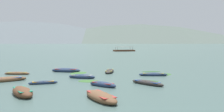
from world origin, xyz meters
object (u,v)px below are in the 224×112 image
Objects in this scene: rowboat_4 at (101,97)px; rowboat_9 at (103,84)px; rowboat_10 at (43,83)px; rowboat_7 at (22,92)px; rowboat_3 at (6,80)px; rowboat_8 at (66,70)px; rowboat_11 at (153,74)px; rowboat_2 at (147,83)px; rowboat_5 at (17,73)px; ferry_0 at (124,50)px; rowboat_6 at (109,71)px; rowboat_1 at (82,77)px.

rowboat_4 is 5.68m from rowboat_9.
rowboat_9 is (0.04, 5.67, -0.05)m from rowboat_4.
rowboat_4 reaches higher than rowboat_10.
rowboat_7 is 5.36m from rowboat_10.
rowboat_9 is (11.08, -3.29, -0.02)m from rowboat_3.
rowboat_8 is 13.13m from rowboat_11.
rowboat_5 is at bearing 153.70° from rowboat_2.
ferry_0 reaches higher than rowboat_3.
rowboat_3 is at bearing 158.95° from rowboat_10.
rowboat_8 reaches higher than rowboat_5.
rowboat_6 is at bearing 33.26° from rowboat_3.
rowboat_8 is at bearing 86.71° from rowboat_7.
rowboat_10 is (-11.06, 0.57, -0.04)m from rowboat_2.
rowboat_9 is at bearing -16.53° from rowboat_3.
rowboat_1 is 0.95× the size of rowboat_11.
ferry_0 is at bearing 84.67° from rowboat_9.
rowboat_4 is at bearing -95.06° from ferry_0.
rowboat_5 is 6.86m from rowboat_8.
rowboat_3 is at bearing 121.55° from rowboat_7.
rowboat_3 reaches higher than rowboat_5.
rowboat_3 is 14.19m from rowboat_6.
rowboat_5 is (-9.34, 3.65, -0.04)m from rowboat_1.
rowboat_6 is 0.37× the size of ferry_0.
rowboat_8 is at bearing 108.00° from rowboat_4.
rowboat_5 is 89.77m from ferry_0.
rowboat_8 is at bearing 115.75° from rowboat_9.
rowboat_4 is (-4.72, -6.58, 0.06)m from rowboat_2.
rowboat_3 reaches higher than rowboat_6.
rowboat_11 is (12.96, 6.02, 0.03)m from rowboat_10.
rowboat_5 is at bearing -103.55° from ferry_0.
rowboat_5 is 9.54m from rowboat_10.
rowboat_4 is at bearing -15.23° from rowboat_7.
rowboat_5 is 0.77× the size of rowboat_8.
rowboat_3 is 0.95× the size of rowboat_8.
rowboat_8 reaches higher than rowboat_10.
rowboat_8 is (-6.56, 0.91, 0.05)m from rowboat_6.
rowboat_8 reaches higher than rowboat_6.
ferry_0 reaches higher than rowboat_5.
rowboat_8 is (-3.08, 6.46, 0.03)m from rowboat_1.
ferry_0 is (2.43, 88.94, 0.28)m from rowboat_11.
rowboat_1 reaches higher than rowboat_2.
rowboat_2 is 1.04× the size of rowboat_5.
ferry_0 reaches higher than rowboat_6.
rowboat_1 reaches higher than rowboat_10.
ferry_0 reaches higher than rowboat_2.
rowboat_10 is at bearing 131.56° from rowboat_4.
rowboat_9 is at bearing -94.05° from rowboat_6.
rowboat_3 is 95.29m from ferry_0.
rowboat_4 reaches higher than rowboat_8.
rowboat_3 reaches higher than rowboat_11.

